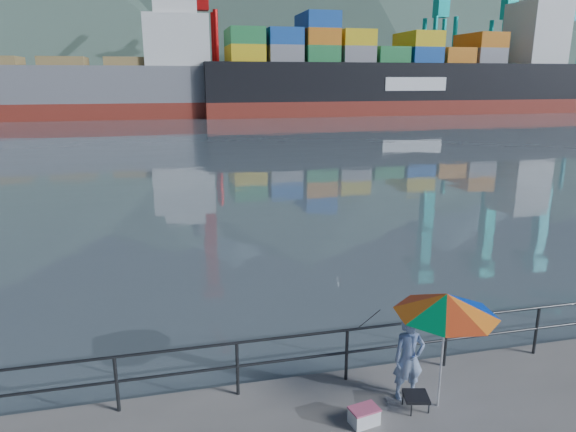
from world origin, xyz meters
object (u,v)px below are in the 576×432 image
at_px(beach_umbrella, 446,304).
at_px(bulk_carrier, 81,87).
at_px(cooler_bag, 364,417).
at_px(container_ship, 411,75).
at_px(fisherman, 409,358).

height_order(beach_umbrella, bulk_carrier, bulk_carrier).
xyz_separation_m(beach_umbrella, cooler_bag, (-1.39, -0.15, -1.75)).
relative_size(bulk_carrier, container_ship, 0.76).
xyz_separation_m(bulk_carrier, container_ship, (50.45, -0.26, 1.63)).
height_order(fisherman, beach_umbrella, beach_umbrella).
distance_m(bulk_carrier, container_ship, 50.48).
bearing_deg(bulk_carrier, cooler_bag, -79.07).
xyz_separation_m(fisherman, bulk_carrier, (-15.03, 72.22, 3.42)).
distance_m(cooler_bag, bulk_carrier, 74.18).
relative_size(beach_umbrella, cooler_bag, 4.65).
distance_m(fisherman, bulk_carrier, 73.85).
bearing_deg(beach_umbrella, fisherman, 138.93).
relative_size(beach_umbrella, bulk_carrier, 0.04).
height_order(fisherman, container_ship, container_ship).
distance_m(fisherman, container_ship, 80.37).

